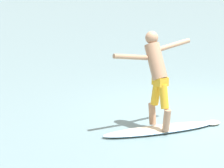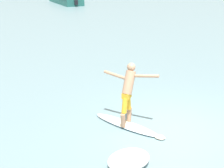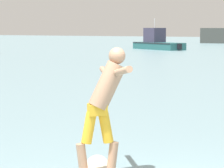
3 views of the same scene
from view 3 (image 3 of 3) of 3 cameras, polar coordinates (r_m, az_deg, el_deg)
surfer at (r=7.52m, az=-0.70°, el=-1.50°), size 1.16×1.35×1.77m
fishing_boat_near_jetty at (r=50.20m, az=4.84°, el=4.46°), size 6.31×4.41×2.91m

